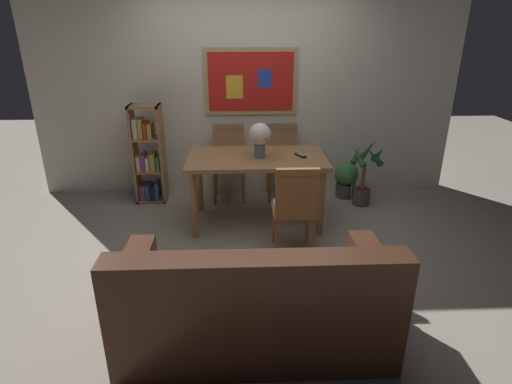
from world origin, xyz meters
The scene contains 12 objects.
ground_plane centered at (0.00, 0.00, 0.00)m, with size 12.00×12.00×0.00m, color gray.
wall_back_with_painting centered at (0.00, 1.59, 1.30)m, with size 5.20×0.14×2.60m.
dining_table centered at (0.08, 0.58, 0.65)m, with size 1.45×0.82×0.76m.
dining_chair_near_right centered at (0.40, -0.15, 0.54)m, with size 0.40×0.41×0.91m.
dining_chair_far_right centered at (0.43, 1.33, 0.54)m, with size 0.40×0.41×0.91m.
dining_chair_far_left centered at (-0.23, 1.32, 0.54)m, with size 0.40×0.41×0.91m.
leather_couch centered at (-0.01, -1.32, 0.31)m, with size 1.80×0.84×0.84m.
bookshelf centered at (-1.20, 1.25, 0.55)m, with size 0.36×0.28×1.19m.
potted_ivy centered at (1.24, 1.26, 0.24)m, with size 0.29×0.29×0.52m.
potted_palm centered at (1.39, 1.00, 0.38)m, with size 0.39×0.40×0.82m.
flower_vase centered at (0.12, 0.56, 0.98)m, with size 0.24×0.23×0.36m.
tv_remote centered at (0.54, 0.57, 0.77)m, with size 0.11×0.16×0.02m.
Camera 1 is at (-0.10, -3.60, 2.07)m, focal length 29.18 mm.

